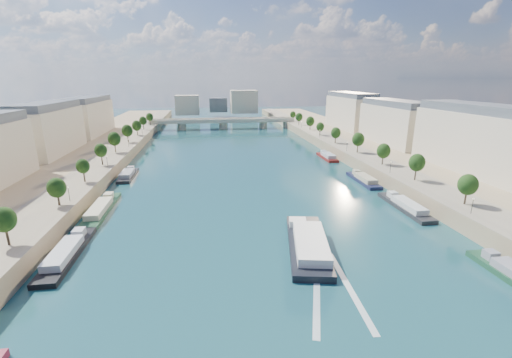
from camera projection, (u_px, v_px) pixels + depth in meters
name	position (u px, v px, depth m)	size (l,w,h in m)	color
ground	(243.00, 180.00, 133.68)	(700.00, 700.00, 0.00)	#0E383E
quay_left	(44.00, 182.00, 122.92)	(44.00, 520.00, 5.00)	#9E8460
quay_right	(414.00, 167.00, 143.02)	(44.00, 520.00, 5.00)	#9E8460
pave_left	(87.00, 174.00, 124.29)	(14.00, 520.00, 0.10)	gray
pave_right	(381.00, 163.00, 140.21)	(14.00, 520.00, 0.10)	gray
trees_left	(93.00, 158.00, 124.93)	(4.80, 268.80, 8.26)	#382B1E
trees_right	(367.00, 145.00, 147.88)	(4.80, 268.80, 8.26)	#382B1E
lamps_left	(91.00, 173.00, 114.66)	(0.36, 200.36, 4.28)	black
lamps_right	(366.00, 154.00, 143.55)	(0.36, 200.36, 4.28)	black
buildings_left	(15.00, 139.00, 128.54)	(16.00, 226.00, 23.20)	beige
buildings_right	(429.00, 129.00, 152.28)	(16.00, 226.00, 23.20)	beige
skyline	(222.00, 103.00, 338.29)	(79.00, 42.00, 22.00)	beige
bridge	(223.00, 122.00, 268.79)	(112.00, 12.00, 8.15)	#C1B79E
tour_barge	(308.00, 243.00, 80.04)	(14.28, 31.15, 4.08)	black
wake	(333.00, 289.00, 64.67)	(12.60, 26.02, 0.04)	silver
moored_barges_left	(61.00, 261.00, 72.96)	(5.00, 153.28, 3.60)	#1E1C3E
moored_barges_right	(418.00, 215.00, 97.84)	(5.00, 163.97, 3.60)	black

